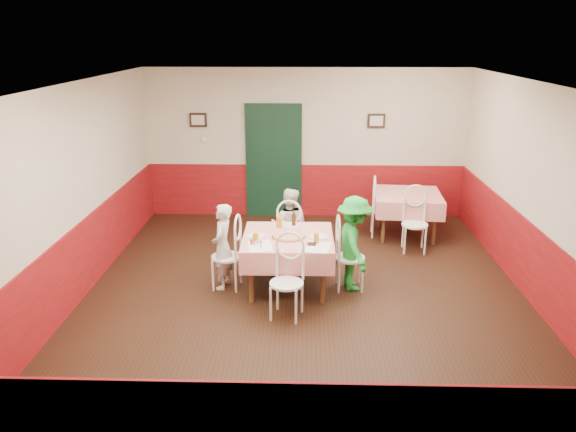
{
  "coord_description": "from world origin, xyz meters",
  "views": [
    {
      "loc": [
        -0.02,
        -6.95,
        3.4
      ],
      "look_at": [
        -0.23,
        0.21,
        1.05
      ],
      "focal_mm": 35.0,
      "sensor_mm": 36.0,
      "label": 1
    }
  ],
  "objects_px": {
    "chair_second_a": "(364,210)",
    "main_table": "(288,262)",
    "chair_far": "(289,236)",
    "glass_b": "(316,238)",
    "wallet": "(312,244)",
    "glass_a": "(256,238)",
    "pizza": "(289,236)",
    "diner_left": "(222,246)",
    "chair_second_b": "(415,225)",
    "beer_bottle": "(294,219)",
    "chair_right": "(350,258)",
    "second_table": "(406,215)",
    "chair_left": "(226,257)",
    "diner_right": "(354,244)",
    "diner_far": "(289,226)",
    "glass_c": "(279,222)",
    "chair_near": "(287,284)"
  },
  "relations": [
    {
      "from": "chair_second_a",
      "to": "main_table",
      "type": "bearing_deg",
      "value": -25.91
    },
    {
      "from": "chair_far",
      "to": "glass_b",
      "type": "xyz_separation_m",
      "value": [
        0.39,
        -1.09,
        0.37
      ]
    },
    {
      "from": "wallet",
      "to": "main_table",
      "type": "bearing_deg",
      "value": 134.98
    },
    {
      "from": "chair_far",
      "to": "glass_a",
      "type": "distance_m",
      "value": 1.26
    },
    {
      "from": "pizza",
      "to": "diner_left",
      "type": "bearing_deg",
      "value": 178.62
    },
    {
      "from": "chair_second_b",
      "to": "beer_bottle",
      "type": "relative_size",
      "value": 4.21
    },
    {
      "from": "chair_right",
      "to": "glass_a",
      "type": "distance_m",
      "value": 1.35
    },
    {
      "from": "main_table",
      "to": "second_table",
      "type": "xyz_separation_m",
      "value": [
        2.0,
        2.19,
        0.0
      ]
    },
    {
      "from": "chair_left",
      "to": "glass_b",
      "type": "bearing_deg",
      "value": 85.47
    },
    {
      "from": "chair_right",
      "to": "diner_right",
      "type": "relative_size",
      "value": 0.68
    },
    {
      "from": "chair_left",
      "to": "diner_far",
      "type": "relative_size",
      "value": 0.76
    },
    {
      "from": "chair_second_a",
      "to": "pizza",
      "type": "xyz_separation_m",
      "value": [
        -1.24,
        -2.22,
        0.32
      ]
    },
    {
      "from": "diner_far",
      "to": "chair_second_a",
      "type": "bearing_deg",
      "value": -126.25
    },
    {
      "from": "second_table",
      "to": "chair_second_b",
      "type": "relative_size",
      "value": 1.24
    },
    {
      "from": "chair_second_a",
      "to": "glass_b",
      "type": "distance_m",
      "value": 2.6
    },
    {
      "from": "chair_far",
      "to": "chair_second_b",
      "type": "bearing_deg",
      "value": -164.23
    },
    {
      "from": "chair_second_a",
      "to": "glass_b",
      "type": "bearing_deg",
      "value": -15.91
    },
    {
      "from": "wallet",
      "to": "glass_c",
      "type": "bearing_deg",
      "value": 123.21
    },
    {
      "from": "chair_left",
      "to": "glass_b",
      "type": "xyz_separation_m",
      "value": [
        1.23,
        -0.23,
        0.37
      ]
    },
    {
      "from": "main_table",
      "to": "chair_far",
      "type": "xyz_separation_m",
      "value": [
        -0.01,
        0.85,
        0.08
      ]
    },
    {
      "from": "chair_right",
      "to": "chair_second_a",
      "type": "relative_size",
      "value": 1.0
    },
    {
      "from": "chair_second_b",
      "to": "diner_right",
      "type": "xyz_separation_m",
      "value": [
        -1.1,
        -1.43,
        0.21
      ]
    },
    {
      "from": "chair_right",
      "to": "wallet",
      "type": "bearing_deg",
      "value": 118.4
    },
    {
      "from": "chair_near",
      "to": "chair_right",
      "type": "bearing_deg",
      "value": 58.32
    },
    {
      "from": "chair_right",
      "to": "glass_a",
      "type": "height_order",
      "value": "chair_right"
    },
    {
      "from": "main_table",
      "to": "diner_left",
      "type": "height_order",
      "value": "diner_left"
    },
    {
      "from": "chair_second_b",
      "to": "pizza",
      "type": "distance_m",
      "value": 2.49
    },
    {
      "from": "main_table",
      "to": "chair_near",
      "type": "height_order",
      "value": "chair_near"
    },
    {
      "from": "beer_bottle",
      "to": "chair_second_a",
      "type": "bearing_deg",
      "value": 56.18
    },
    {
      "from": "beer_bottle",
      "to": "chair_near",
      "type": "bearing_deg",
      "value": -92.78
    },
    {
      "from": "chair_second_b",
      "to": "glass_b",
      "type": "height_order",
      "value": "chair_second_b"
    },
    {
      "from": "main_table",
      "to": "second_table",
      "type": "bearing_deg",
      "value": 47.52
    },
    {
      "from": "chair_second_a",
      "to": "glass_a",
      "type": "xyz_separation_m",
      "value": [
        -1.67,
        -2.46,
        0.38
      ]
    },
    {
      "from": "pizza",
      "to": "wallet",
      "type": "bearing_deg",
      "value": -42.5
    },
    {
      "from": "glass_a",
      "to": "beer_bottle",
      "type": "bearing_deg",
      "value": 55.19
    },
    {
      "from": "chair_near",
      "to": "wallet",
      "type": "distance_m",
      "value": 0.7
    },
    {
      "from": "second_table",
      "to": "beer_bottle",
      "type": "xyz_separation_m",
      "value": [
        -1.93,
        -1.77,
        0.49
      ]
    },
    {
      "from": "beer_bottle",
      "to": "chair_second_b",
      "type": "bearing_deg",
      "value": 27.72
    },
    {
      "from": "glass_b",
      "to": "wallet",
      "type": "height_order",
      "value": "glass_b"
    },
    {
      "from": "glass_b",
      "to": "glass_c",
      "type": "distance_m",
      "value": 0.8
    },
    {
      "from": "chair_far",
      "to": "wallet",
      "type": "xyz_separation_m",
      "value": [
        0.33,
        -1.16,
        0.32
      ]
    },
    {
      "from": "second_table",
      "to": "chair_left",
      "type": "xyz_separation_m",
      "value": [
        -2.85,
        -2.19,
        0.08
      ]
    },
    {
      "from": "beer_bottle",
      "to": "wallet",
      "type": "xyz_separation_m",
      "value": [
        0.25,
        -0.73,
        -0.1
      ]
    },
    {
      "from": "diner_right",
      "to": "main_table",
      "type": "bearing_deg",
      "value": 80.59
    },
    {
      "from": "diner_left",
      "to": "diner_right",
      "type": "bearing_deg",
      "value": 99.15
    },
    {
      "from": "second_table",
      "to": "diner_right",
      "type": "xyz_separation_m",
      "value": [
        -1.1,
        -2.18,
        0.29
      ]
    },
    {
      "from": "chair_far",
      "to": "chair_near",
      "type": "bearing_deg",
      "value": 90.02
    },
    {
      "from": "chair_left",
      "to": "main_table",
      "type": "bearing_deg",
      "value": 96.62
    },
    {
      "from": "main_table",
      "to": "chair_right",
      "type": "xyz_separation_m",
      "value": [
        0.85,
        0.01,
        0.08
      ]
    },
    {
      "from": "second_table",
      "to": "chair_second_b",
      "type": "height_order",
      "value": "chair_second_b"
    }
  ]
}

